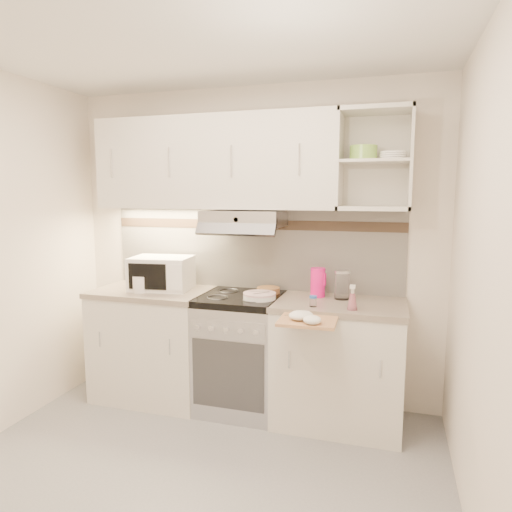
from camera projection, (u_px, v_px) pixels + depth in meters
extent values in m
plane|color=gray|center=(178.00, 495.00, 2.54)|extent=(3.00, 3.00, 0.00)
cube|color=white|center=(252.00, 245.00, 3.70)|extent=(3.00, 0.04, 2.50)
cube|color=white|center=(491.00, 292.00, 1.94)|extent=(0.04, 2.80, 2.50)
cube|color=white|center=(166.00, 20.00, 2.20)|extent=(3.00, 2.80, 0.04)
cube|color=silver|center=(252.00, 249.00, 3.69)|extent=(2.40, 0.02, 0.64)
cube|color=#3A2B1F|center=(252.00, 225.00, 3.66)|extent=(2.40, 0.01, 0.08)
cube|color=silver|center=(215.00, 163.00, 3.52)|extent=(1.90, 0.34, 0.70)
cube|color=silver|center=(375.00, 160.00, 3.18)|extent=(0.50, 0.34, 0.70)
cylinder|color=#84BE49|center=(363.00, 153.00, 3.19)|extent=(0.19, 0.19, 0.10)
cylinder|color=white|center=(393.00, 155.00, 3.14)|extent=(0.18, 0.18, 0.06)
cube|color=#B7B7BC|center=(244.00, 218.00, 3.48)|extent=(0.60, 0.40, 0.12)
cube|color=silver|center=(154.00, 345.00, 3.74)|extent=(0.90, 0.60, 0.86)
cube|color=gray|center=(153.00, 292.00, 3.68)|extent=(0.92, 0.62, 0.04)
cube|color=silver|center=(339.00, 365.00, 3.31)|extent=(0.90, 0.60, 0.86)
cube|color=gray|center=(340.00, 305.00, 3.25)|extent=(0.92, 0.62, 0.04)
cube|color=#B7B7BC|center=(241.00, 355.00, 3.53)|extent=(0.60, 0.58, 0.85)
cube|color=black|center=(241.00, 299.00, 3.46)|extent=(0.60, 0.60, 0.05)
cube|color=white|center=(162.00, 273.00, 3.68)|extent=(0.50, 0.40, 0.26)
cube|color=black|center=(151.00, 277.00, 3.51)|extent=(0.30, 0.05, 0.20)
cylinder|color=white|center=(140.00, 284.00, 3.56)|extent=(0.12, 0.12, 0.13)
cone|color=white|center=(152.00, 282.00, 3.56)|extent=(0.17, 0.07, 0.10)
torus|color=white|center=(140.00, 274.00, 3.55)|extent=(0.10, 0.04, 0.10)
cylinder|color=white|center=(259.00, 298.00, 3.35)|extent=(0.24, 0.24, 0.01)
cylinder|color=white|center=(259.00, 296.00, 3.34)|extent=(0.24, 0.24, 0.01)
cylinder|color=white|center=(259.00, 294.00, 3.34)|extent=(0.24, 0.24, 0.01)
cube|color=silver|center=(259.00, 292.00, 3.34)|extent=(0.15, 0.07, 0.01)
cylinder|color=#B2953F|center=(268.00, 290.00, 3.54)|extent=(0.18, 0.18, 0.04)
cylinder|color=#FF1180|center=(318.00, 282.00, 3.40)|extent=(0.11, 0.11, 0.22)
cube|color=#FF1180|center=(325.00, 279.00, 3.37)|extent=(0.02, 0.03, 0.09)
cylinder|color=white|center=(342.00, 286.00, 3.33)|extent=(0.11, 0.11, 0.19)
cylinder|color=#B7B7BC|center=(342.00, 272.00, 3.31)|extent=(0.11, 0.11, 0.02)
cylinder|color=silver|center=(313.00, 302.00, 3.11)|extent=(0.05, 0.05, 0.06)
cylinder|color=#2259AD|center=(313.00, 297.00, 3.11)|extent=(0.05, 0.05, 0.02)
cone|color=pink|center=(352.00, 301.00, 3.03)|extent=(0.07, 0.07, 0.11)
cube|color=#A27F46|center=(308.00, 320.00, 2.89)|extent=(0.37, 0.33, 0.02)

